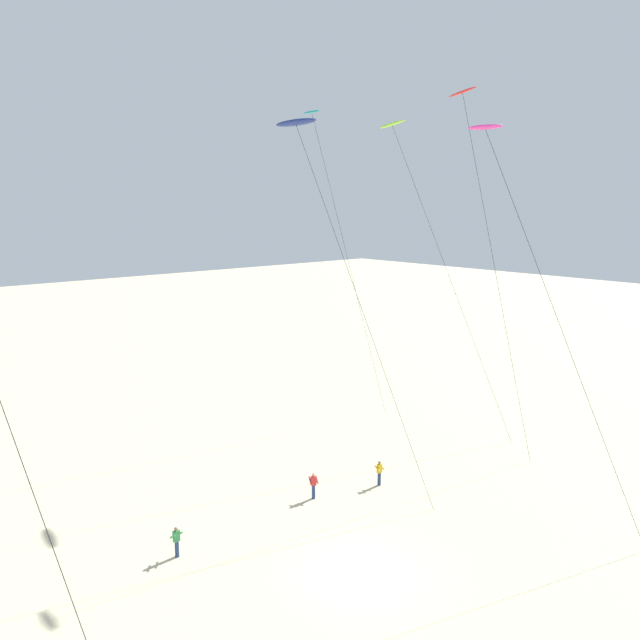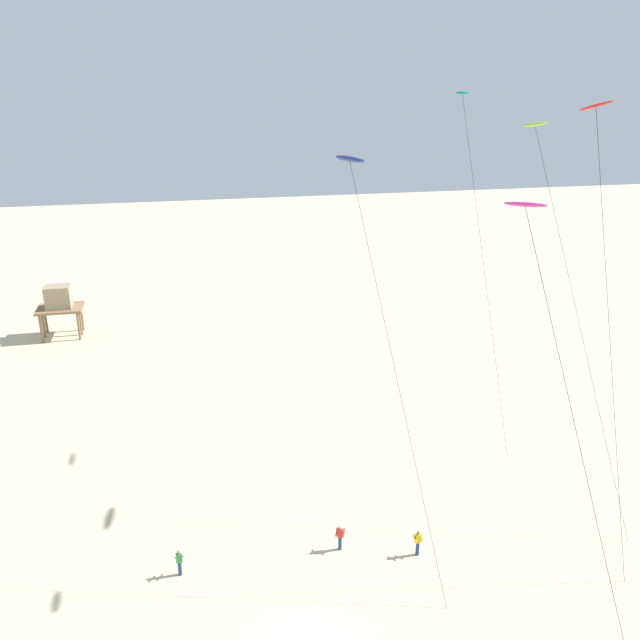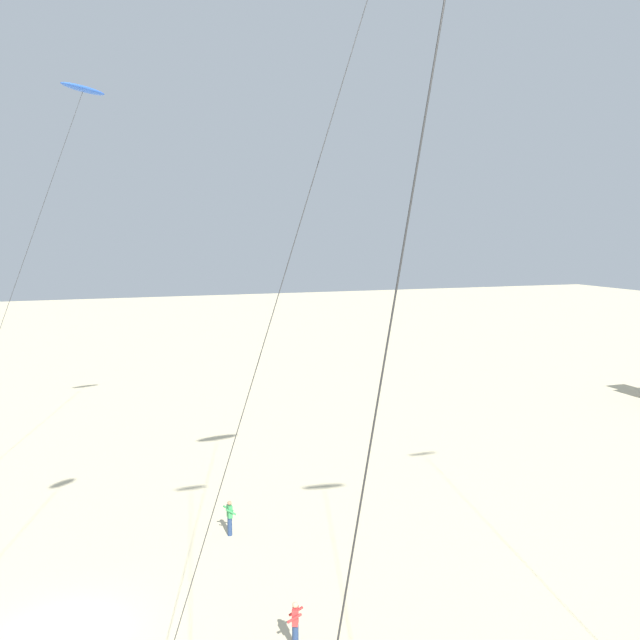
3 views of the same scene
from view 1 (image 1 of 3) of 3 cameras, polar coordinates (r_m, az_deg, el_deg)
The scene contains 9 objects.
ground_plane at distance 32.62m, azimuth 3.58°, elevation -22.69°, with size 260.00×260.00×0.00m, color beige.
kite_lime at distance 49.34m, azimuth 7.04°, elevation 17.22°, with size 4.41×10.75×24.48m.
kite_magenta at distance 34.56m, azimuth 15.71°, elevation 15.94°, with size 4.51×9.58×22.24m.
kite_teal at distance 54.11m, azimuth -0.49°, elevation 17.91°, with size 3.09×7.67×25.96m.
kite_navy at distance 37.92m, azimuth -2.14°, elevation 17.70°, with size 4.30×10.04×23.11m.
kite_red at distance 44.59m, azimuth 13.51°, elevation 18.88°, with size 2.92×6.48×25.89m.
kite_flyer_nearest at distance 34.17m, azimuth -13.33°, elevation -19.55°, with size 0.56×0.54×1.67m.
kite_flyer_middle at distance 40.80m, azimuth 5.60°, elevation -14.06°, with size 0.56×0.53×1.67m.
kite_flyer_furthest at distance 38.98m, azimuth -0.62°, elevation -15.25°, with size 0.69×0.67×1.67m.
Camera 1 is at (-19.28, -19.26, 17.93)m, focal length 34.04 mm.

